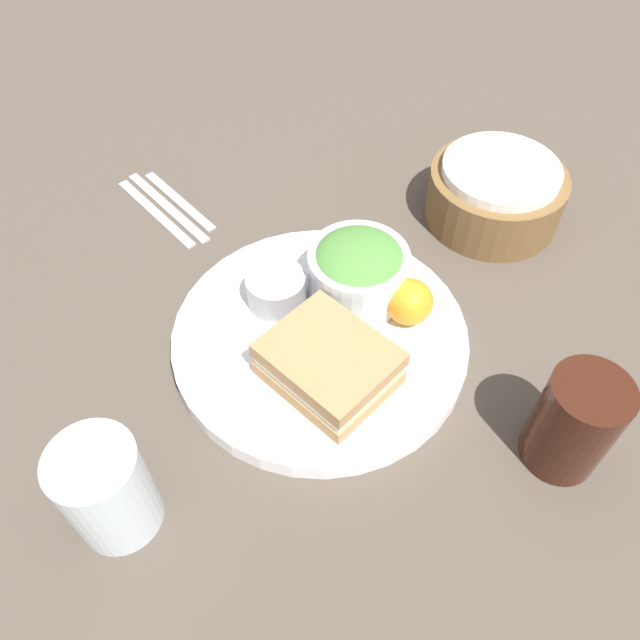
# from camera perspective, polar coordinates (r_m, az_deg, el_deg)

# --- Properties ---
(ground_plane) EXTENTS (4.00, 4.00, 0.00)m
(ground_plane) POSITION_cam_1_polar(r_m,az_deg,el_deg) (0.67, 0.00, -2.22)
(ground_plane) COLOR #4C4238
(plate) EXTENTS (0.31, 0.31, 0.02)m
(plate) POSITION_cam_1_polar(r_m,az_deg,el_deg) (0.66, 0.00, -1.67)
(plate) COLOR white
(plate) RESTS_ON ground_plane
(sandwich) EXTENTS (0.14, 0.13, 0.05)m
(sandwich) POSITION_cam_1_polar(r_m,az_deg,el_deg) (0.60, 0.80, -4.02)
(sandwich) COLOR #A37A4C
(sandwich) RESTS_ON plate
(salad_bowl) EXTENTS (0.11, 0.11, 0.07)m
(salad_bowl) POSITION_cam_1_polar(r_m,az_deg,el_deg) (0.67, 3.51, 4.70)
(salad_bowl) COLOR silver
(salad_bowl) RESTS_ON plate
(dressing_cup) EXTENTS (0.06, 0.06, 0.04)m
(dressing_cup) POSITION_cam_1_polar(r_m,az_deg,el_deg) (0.67, -4.04, 2.84)
(dressing_cup) COLOR #99999E
(dressing_cup) RESTS_ON plate
(orange_wedge) EXTENTS (0.05, 0.05, 0.05)m
(orange_wedge) POSITION_cam_1_polar(r_m,az_deg,el_deg) (0.65, 8.17, 1.66)
(orange_wedge) COLOR orange
(orange_wedge) RESTS_ON plate
(drink_glass) EXTENTS (0.07, 0.07, 0.11)m
(drink_glass) POSITION_cam_1_polar(r_m,az_deg,el_deg) (0.60, 22.21, -8.72)
(drink_glass) COLOR #38190F
(drink_glass) RESTS_ON ground_plane
(bread_basket) EXTENTS (0.17, 0.17, 0.08)m
(bread_basket) POSITION_cam_1_polar(r_m,az_deg,el_deg) (0.82, 15.73, 11.09)
(bread_basket) COLOR brown
(bread_basket) RESTS_ON ground_plane
(fork) EXTENTS (0.16, 0.06, 0.01)m
(fork) POSITION_cam_1_polar(r_m,az_deg,el_deg) (0.84, -14.81, 9.50)
(fork) COLOR #B2B2B7
(fork) RESTS_ON ground_plane
(knife) EXTENTS (0.17, 0.06, 0.01)m
(knife) POSITION_cam_1_polar(r_m,az_deg,el_deg) (0.85, -13.79, 10.08)
(knife) COLOR #B2B2B7
(knife) RESTS_ON ground_plane
(spoon) EXTENTS (0.15, 0.06, 0.01)m
(spoon) POSITION_cam_1_polar(r_m,az_deg,el_deg) (0.85, -12.77, 10.65)
(spoon) COLOR #B2B2B7
(spoon) RESTS_ON ground_plane
(water_glass) EXTENTS (0.07, 0.07, 0.11)m
(water_glass) POSITION_cam_1_polar(r_m,az_deg,el_deg) (0.56, -18.91, -14.48)
(water_glass) COLOR silver
(water_glass) RESTS_ON ground_plane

